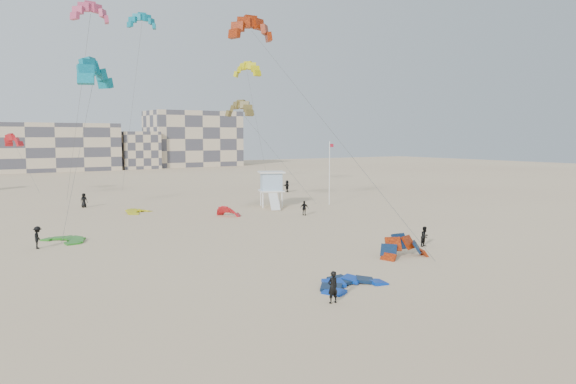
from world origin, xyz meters
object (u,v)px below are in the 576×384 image
kite_ground_blue (351,287)px  kitesurfer_main (333,287)px  kite_ground_orange (404,257)px  lifeguard_tower_near (271,189)px

kite_ground_blue → kitesurfer_main: (-2.85, -1.99, 0.86)m
kite_ground_blue → kitesurfer_main: bearing=-150.9°
kite_ground_orange → kitesurfer_main: (-11.09, -6.13, 0.86)m
kite_ground_orange → lifeguard_tower_near: lifeguard_tower_near is taller
kite_ground_orange → kitesurfer_main: bearing=-146.8°
kitesurfer_main → lifeguard_tower_near: bearing=-116.8°
lifeguard_tower_near → kitesurfer_main: bearing=-92.6°
kitesurfer_main → kite_ground_blue: bearing=-145.4°
kite_ground_blue → kitesurfer_main: kitesurfer_main is taller
kite_ground_orange → lifeguard_tower_near: size_ratio=0.59×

